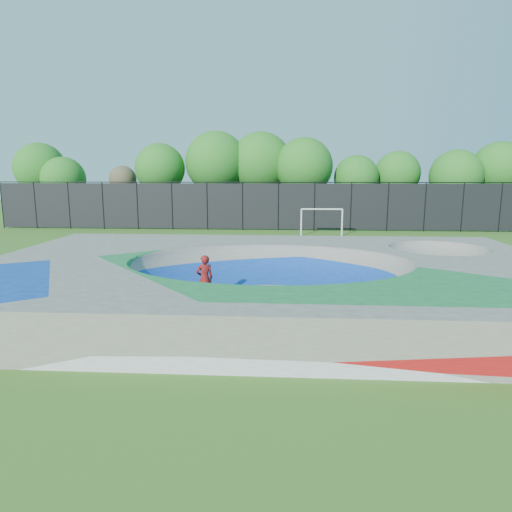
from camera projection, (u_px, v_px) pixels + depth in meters
The scene contains 7 objects.
ground at pixel (270, 298), 17.82m from camera, with size 120.00×120.00×0.00m, color #325D19.
skate_deck at pixel (270, 279), 17.68m from camera, with size 22.00×14.00×1.50m, color gray.
skater at pixel (205, 279), 17.08m from camera, with size 0.66×0.43×1.81m, color red.
skateboard at pixel (205, 301), 17.24m from camera, with size 0.78×0.22×0.05m, color black.
soccer_goal at pixel (322, 217), 34.66m from camera, with size 3.22×0.12×2.12m.
fence at pixel (278, 205), 38.05m from camera, with size 48.09×0.09×4.04m.
treeline at pixel (281, 169), 42.43m from camera, with size 52.10×6.82×8.62m.
Camera 1 is at (0.57, -17.23, 4.84)m, focal length 32.00 mm.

